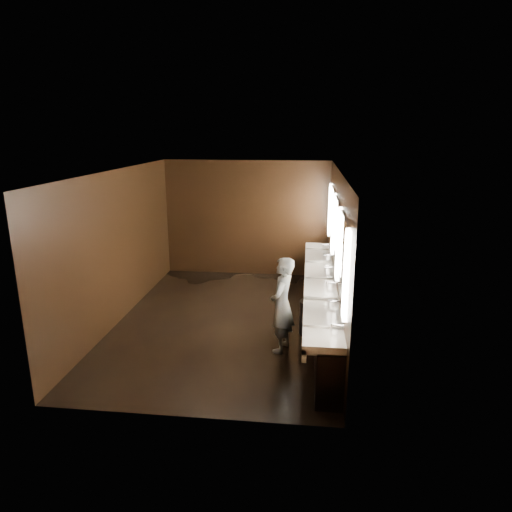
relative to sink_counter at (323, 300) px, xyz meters
The scene contains 10 objects.
floor 1.86m from the sink_counter, behind, with size 6.00×6.00×0.00m, color black.
ceiling 2.92m from the sink_counter, behind, with size 4.00×6.00×0.02m, color #2D2D2B.
wall_back 3.61m from the sink_counter, 120.87° to the left, with size 4.00×0.02×2.80m, color black.
wall_front 3.61m from the sink_counter, 120.87° to the right, with size 4.00×0.02×2.80m, color black.
wall_left 3.90m from the sink_counter, behind, with size 0.02×6.00×2.80m, color black.
wall_right 0.93m from the sink_counter, ahead, with size 0.02×6.00×2.80m, color black.
sink_counter is the anchor object (origin of this frame).
mirror_band 1.27m from the sink_counter, ahead, with size 0.06×5.03×1.15m.
person 1.28m from the sink_counter, 123.44° to the right, with size 0.57×0.38×1.57m, color #7E9CBC.
trash_bin 0.46m from the sink_counter, 121.11° to the right, with size 0.39×0.39×0.61m, color black.
Camera 1 is at (1.47, -7.86, 3.49)m, focal length 32.00 mm.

